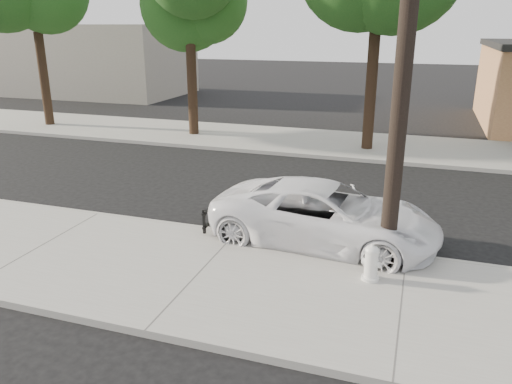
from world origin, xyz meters
TOP-DOWN VIEW (x-y plane):
  - ground at (0.00, 0.00)m, footprint 120.00×120.00m
  - near_sidewalk at (0.00, -4.30)m, footprint 90.00×4.40m
  - far_sidewalk at (0.00, 8.50)m, footprint 90.00×5.00m
  - curb_near at (0.00, -2.10)m, footprint 90.00×0.12m
  - building_far at (-20.00, 20.00)m, footprint 14.00×8.00m
  - utility_pole at (3.60, -2.70)m, footprint 1.40×0.34m
  - police_cruiser at (2.10, -1.80)m, footprint 5.48×2.86m
  - fire_hydrant at (3.36, -3.53)m, footprint 0.39×0.35m
  - traffic_cone at (1.76, -2.50)m, footprint 0.44×0.44m

SIDE VIEW (x-z plane):
  - ground at x=0.00m, z-range 0.00..0.00m
  - near_sidewalk at x=0.00m, z-range 0.00..0.15m
  - far_sidewalk at x=0.00m, z-range 0.00..0.15m
  - curb_near at x=0.00m, z-range -0.01..0.15m
  - traffic_cone at x=1.76m, z-range 0.14..0.80m
  - fire_hydrant at x=3.36m, z-range 0.14..0.86m
  - police_cruiser at x=2.10m, z-range 0.00..1.47m
  - building_far at x=-20.00m, z-range 0.00..5.00m
  - utility_pole at x=3.60m, z-range 0.20..9.20m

